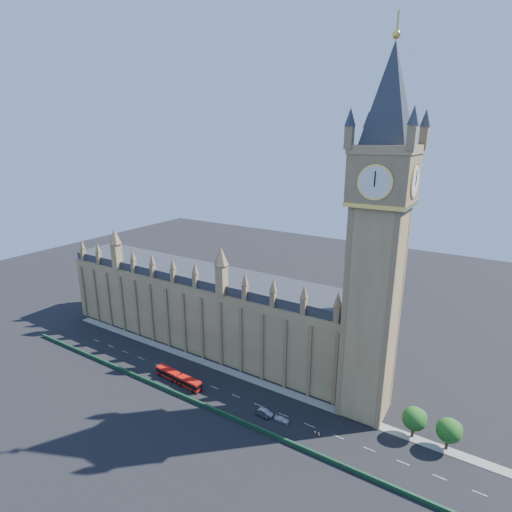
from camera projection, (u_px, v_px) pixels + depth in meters
The scene contains 15 objects.
ground at pixel (225, 392), 120.40m from camera, with size 400.00×400.00×0.00m, color black.
palace_westminster at pixel (205, 307), 147.09m from camera, with size 120.00×20.00×28.00m.
elizabeth_tower at pixel (380, 219), 97.09m from camera, with size 20.59×20.59×105.00m.
bridge_parapet at pixel (206, 406), 112.91m from camera, with size 160.00×0.60×1.20m, color #1E4C2D.
kerb_north at pixel (242, 376), 128.11m from camera, with size 160.00×3.00×0.16m, color gray.
tree_east_near at pixel (415, 418), 100.50m from camera, with size 6.00×6.00×8.50m.
tree_east_far at pixel (450, 430), 96.44m from camera, with size 6.00×6.00×8.50m.
red_bus at pixel (178, 378), 124.50m from camera, with size 18.09×3.98×3.05m.
car_grey at pixel (263, 414), 109.49m from camera, with size 1.74×4.33×1.47m, color #43464B.
car_silver at pixel (265, 412), 110.19m from camera, with size 1.53×4.38×1.44m, color #A2A4AA.
car_white at pixel (282, 419), 107.58m from camera, with size 1.67×4.11×1.19m, color silver.
cone_a at pixel (315, 432), 103.22m from camera, with size 0.57×0.57×0.78m.
cone_b at pixel (259, 413), 110.64m from camera, with size 0.43×0.43×0.69m.
cone_c at pixel (319, 435), 102.35m from camera, with size 0.54×0.54×0.74m.
cone_d at pixel (319, 433), 102.95m from camera, with size 0.53×0.53×0.68m.
Camera 1 is at (63.00, -83.18, 73.33)m, focal length 28.00 mm.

